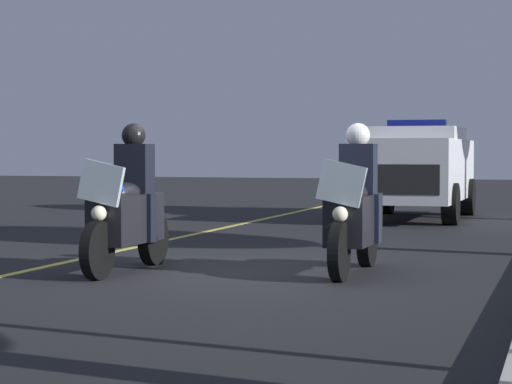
{
  "coord_description": "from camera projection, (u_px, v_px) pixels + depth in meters",
  "views": [
    {
      "loc": [
        11.1,
        3.63,
        1.38
      ],
      "look_at": [
        -0.37,
        0.0,
        0.9
      ],
      "focal_mm": 69.81,
      "sensor_mm": 36.0,
      "label": 1
    }
  ],
  "objects": [
    {
      "name": "police_suv",
      "position": [
        416.0,
        167.0,
        20.54
      ],
      "size": [
        4.92,
        2.1,
        2.05
      ],
      "color": "silver",
      "rests_on": "ground"
    },
    {
      "name": "ground_plane",
      "position": [
        246.0,
        269.0,
        11.72
      ],
      "size": [
        80.0,
        80.0,
        0.0
      ],
      "primitive_type": "plane",
      "color": "black"
    },
    {
      "name": "lane_stripe_center",
      "position": [
        65.0,
        262.0,
        12.44
      ],
      "size": [
        48.0,
        0.12,
        0.01
      ],
      "primitive_type": "cube",
      "color": "#E0D14C",
      "rests_on": "ground"
    },
    {
      "name": "police_motorcycle_lead_left",
      "position": [
        127.0,
        211.0,
        11.45
      ],
      "size": [
        2.14,
        0.56,
        1.72
      ],
      "color": "black",
      "rests_on": "ground"
    },
    {
      "name": "police_motorcycle_lead_right",
      "position": [
        354.0,
        212.0,
        11.31
      ],
      "size": [
        2.14,
        0.56,
        1.72
      ],
      "color": "black",
      "rests_on": "ground"
    }
  ]
}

